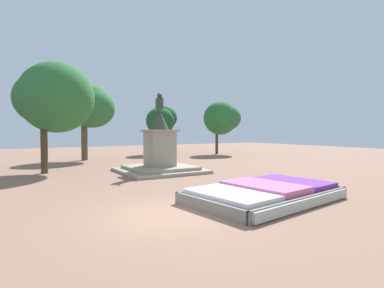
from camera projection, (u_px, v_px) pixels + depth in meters
ground_plane at (168, 216)px, 9.10m from camera, size 84.19×84.19×0.00m
flower_planter at (266, 193)px, 11.10m from camera, size 6.13×4.17×0.62m
statue_monument at (160, 154)px, 18.73m from camera, size 4.81×4.81×4.93m
park_tree_far_left at (222, 118)px, 33.30m from camera, size 4.14×4.11×5.83m
park_tree_behind_statue at (161, 120)px, 33.11m from camera, size 3.68×3.78×5.37m
park_tree_street_side at (91, 106)px, 26.52m from camera, size 3.94×4.40×6.73m
park_tree_mid_canopy at (54, 98)px, 18.52m from camera, size 4.74×4.42×6.85m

